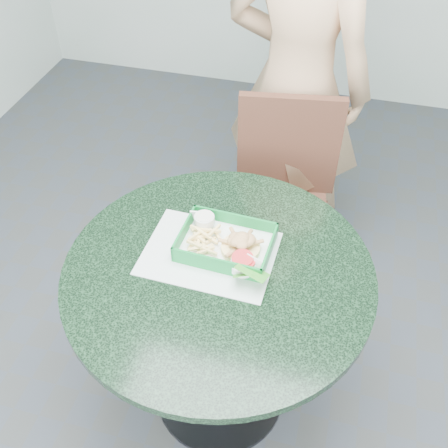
% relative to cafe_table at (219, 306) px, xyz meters
% --- Properties ---
extents(floor, '(4.00, 5.00, 0.02)m').
position_rel_cafe_table_xyz_m(floor, '(0.00, 0.00, -0.58)').
color(floor, '#303335').
rests_on(floor, ground).
extents(cafe_table, '(0.96, 0.96, 0.75)m').
position_rel_cafe_table_xyz_m(cafe_table, '(0.00, 0.00, 0.00)').
color(cafe_table, '#2E2E35').
rests_on(cafe_table, floor).
extents(dining_chair, '(0.43, 0.43, 0.93)m').
position_rel_cafe_table_xyz_m(dining_chair, '(0.09, 0.69, -0.05)').
color(dining_chair, '#3C2A19').
rests_on(dining_chair, floor).
extents(diner_person, '(0.84, 0.64, 2.04)m').
position_rel_cafe_table_xyz_m(diner_person, '(0.07, 0.97, 0.44)').
color(diner_person, tan).
rests_on(diner_person, floor).
extents(placemat, '(0.42, 0.32, 0.00)m').
position_rel_cafe_table_xyz_m(placemat, '(-0.04, 0.05, 0.17)').
color(placemat, silver).
rests_on(placemat, cafe_table).
extents(food_basket, '(0.29, 0.21, 0.06)m').
position_rel_cafe_table_xyz_m(food_basket, '(0.00, 0.08, 0.19)').
color(food_basket, '#0C782E').
rests_on(food_basket, placemat).
extents(crab_sandwich, '(0.12, 0.12, 0.07)m').
position_rel_cafe_table_xyz_m(crab_sandwich, '(0.05, 0.08, 0.22)').
color(crab_sandwich, '#F7CE80').
rests_on(crab_sandwich, food_basket).
extents(fries_pile, '(0.13, 0.13, 0.04)m').
position_rel_cafe_table_xyz_m(fries_pile, '(-0.07, 0.08, 0.21)').
color(fries_pile, '#FFDB80').
rests_on(fries_pile, food_basket).
extents(sauce_ramekin, '(0.07, 0.07, 0.04)m').
position_rel_cafe_table_xyz_m(sauce_ramekin, '(-0.09, 0.14, 0.22)').
color(sauce_ramekin, silver).
rests_on(sauce_ramekin, food_basket).
extents(garnish_cup, '(0.12, 0.11, 0.05)m').
position_rel_cafe_table_xyz_m(garnish_cup, '(0.09, 0.00, 0.21)').
color(garnish_cup, white).
rests_on(garnish_cup, food_basket).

